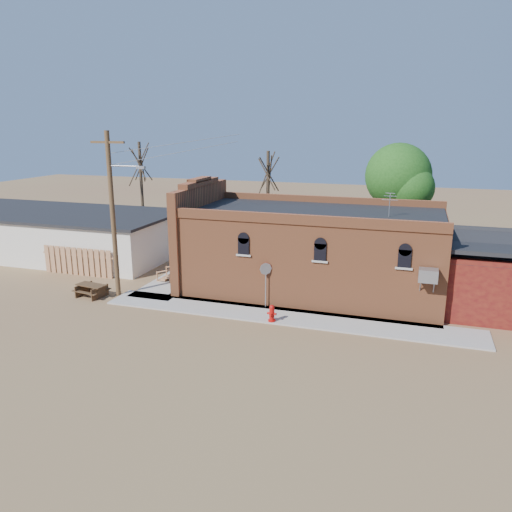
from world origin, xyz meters
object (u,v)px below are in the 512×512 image
(trash_barrel, at_px, (177,269))
(picnic_table, at_px, (92,289))
(brick_bar, at_px, (308,250))
(stop_sign, at_px, (266,273))
(utility_pole, at_px, (113,211))
(fire_hydrant, at_px, (272,313))

(trash_barrel, relative_size, picnic_table, 0.39)
(brick_bar, height_order, stop_sign, brick_bar)
(brick_bar, distance_m, stop_sign, 3.97)
(stop_sign, xyz_separation_m, trash_barrel, (-7.07, 3.86, -1.48))
(utility_pole, height_order, fire_hydrant, utility_pole)
(utility_pole, height_order, trash_barrel, utility_pole)
(fire_hydrant, height_order, picnic_table, fire_hydrant)
(stop_sign, distance_m, picnic_table, 9.94)
(fire_hydrant, xyz_separation_m, trash_barrel, (-7.93, 5.66, -0.05))
(brick_bar, bearing_deg, picnic_table, -156.22)
(utility_pole, xyz_separation_m, stop_sign, (8.40, 0.60, -2.86))
(picnic_table, bearing_deg, stop_sign, 15.77)
(utility_pole, height_order, stop_sign, utility_pole)
(brick_bar, bearing_deg, utility_pole, -156.31)
(stop_sign, height_order, trash_barrel, stop_sign)
(brick_bar, relative_size, fire_hydrant, 19.77)
(utility_pole, bearing_deg, stop_sign, 4.09)
(brick_bar, height_order, trash_barrel, brick_bar)
(fire_hydrant, relative_size, trash_barrel, 1.15)
(brick_bar, bearing_deg, fire_hydrant, -95.49)
(trash_barrel, distance_m, picnic_table, 5.74)
(utility_pole, relative_size, trash_barrel, 12.52)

